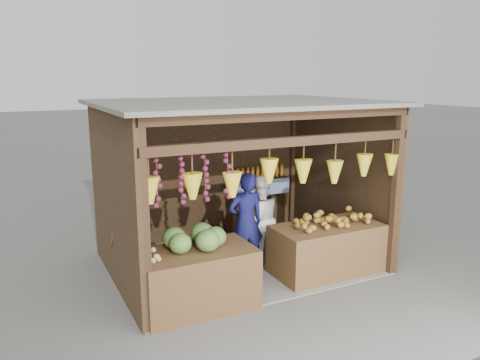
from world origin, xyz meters
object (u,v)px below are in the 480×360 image
man_standing (246,222)px  woman_standing (260,219)px  vendor_seated (127,233)px  counter_left (197,279)px  counter_right (326,249)px

man_standing → woman_standing: bearing=-144.5°
man_standing → vendor_seated: man_standing is taller
counter_left → vendor_seated: size_ratio=1.55×
counter_left → woman_standing: 1.84m
counter_left → vendor_seated: vendor_seated is taller
man_standing → vendor_seated: bearing=-4.5°
counter_left → woman_standing: woman_standing is taller
woman_standing → vendor_seated: 2.16m
counter_left → man_standing: bearing=35.1°
counter_right → vendor_seated: bearing=161.0°
woman_standing → vendor_seated: woman_standing is taller
counter_right → man_standing: man_standing is taller
man_standing → counter_left: bearing=40.6°
counter_left → man_standing: size_ratio=0.96×
counter_right → woman_standing: size_ratio=1.16×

